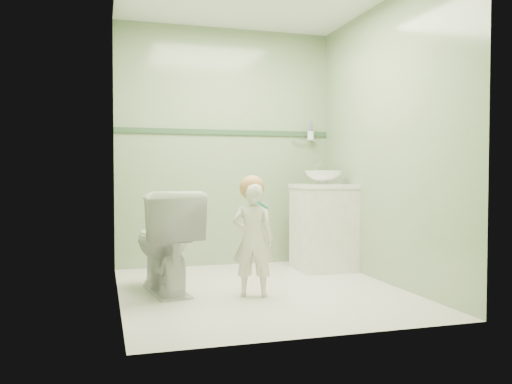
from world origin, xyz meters
name	(u,v)px	position (x,y,z in m)	size (l,w,h in m)	color
ground	(261,290)	(0.00, 0.00, 0.00)	(2.50, 2.50, 0.00)	silver
room_shell	(261,140)	(0.00, 0.00, 1.20)	(2.50, 2.54, 2.40)	#85A273
trim_stripe	(226,132)	(0.00, 1.24, 1.35)	(2.20, 0.02, 0.05)	#315134
vanity	(323,229)	(0.84, 0.70, 0.40)	(0.52, 0.50, 0.80)	beige
counter	(324,186)	(0.84, 0.70, 0.81)	(0.54, 0.52, 0.04)	white
basin	(324,177)	(0.84, 0.70, 0.89)	(0.37, 0.37, 0.13)	white
faucet	(316,169)	(0.84, 0.89, 0.97)	(0.03, 0.13, 0.18)	silver
cup_holder	(310,136)	(0.89, 1.18, 1.33)	(0.26, 0.07, 0.21)	silver
toilet	(165,241)	(-0.74, 0.15, 0.40)	(0.45, 0.79, 0.80)	white
toddler	(253,240)	(-0.12, -0.18, 0.43)	(0.31, 0.21, 0.86)	beige
hair_cap	(252,188)	(-0.12, -0.15, 0.82)	(0.19, 0.19, 0.19)	#B47F48
teal_toothbrush	(262,205)	(-0.09, -0.32, 0.70)	(0.11, 0.14, 0.08)	#0A8158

